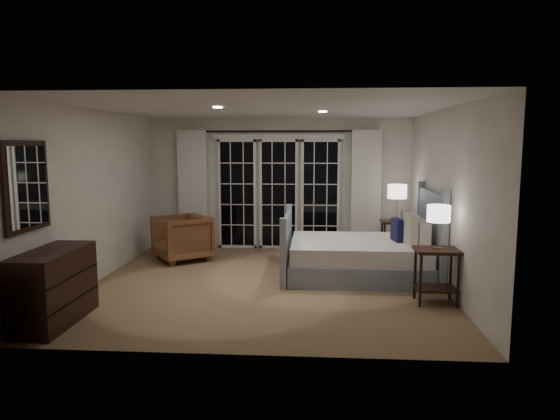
# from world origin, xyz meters

# --- Properties ---
(floor) EXTENTS (5.00, 5.00, 0.00)m
(floor) POSITION_xyz_m (0.00, 0.00, 0.00)
(floor) COLOR #93754F
(floor) RESTS_ON ground
(ceiling) EXTENTS (5.00, 5.00, 0.00)m
(ceiling) POSITION_xyz_m (0.00, 0.00, 2.50)
(ceiling) COLOR silver
(ceiling) RESTS_ON wall_back
(wall_left) EXTENTS (0.02, 5.00, 2.50)m
(wall_left) POSITION_xyz_m (-2.50, 0.00, 1.25)
(wall_left) COLOR beige
(wall_left) RESTS_ON floor
(wall_right) EXTENTS (0.02, 5.00, 2.50)m
(wall_right) POSITION_xyz_m (2.50, 0.00, 1.25)
(wall_right) COLOR beige
(wall_right) RESTS_ON floor
(wall_back) EXTENTS (5.00, 0.02, 2.50)m
(wall_back) POSITION_xyz_m (0.00, 2.50, 1.25)
(wall_back) COLOR beige
(wall_back) RESTS_ON floor
(wall_front) EXTENTS (5.00, 0.02, 2.50)m
(wall_front) POSITION_xyz_m (0.00, -2.50, 1.25)
(wall_front) COLOR beige
(wall_front) RESTS_ON floor
(french_doors) EXTENTS (2.50, 0.04, 2.20)m
(french_doors) POSITION_xyz_m (0.00, 2.46, 1.09)
(french_doors) COLOR black
(french_doors) RESTS_ON wall_back
(curtain_rod) EXTENTS (3.50, 0.03, 0.03)m
(curtain_rod) POSITION_xyz_m (0.00, 2.40, 2.25)
(curtain_rod) COLOR black
(curtain_rod) RESTS_ON wall_back
(curtain_left) EXTENTS (0.55, 0.10, 2.25)m
(curtain_left) POSITION_xyz_m (-1.65, 2.38, 1.15)
(curtain_left) COLOR white
(curtain_left) RESTS_ON curtain_rod
(curtain_right) EXTENTS (0.55, 0.10, 2.25)m
(curtain_right) POSITION_xyz_m (1.65, 2.38, 1.15)
(curtain_right) COLOR white
(curtain_right) RESTS_ON curtain_rod
(downlight_a) EXTENTS (0.12, 0.12, 0.01)m
(downlight_a) POSITION_xyz_m (0.80, 0.60, 2.49)
(downlight_a) COLOR white
(downlight_a) RESTS_ON ceiling
(downlight_b) EXTENTS (0.12, 0.12, 0.01)m
(downlight_b) POSITION_xyz_m (-0.60, -0.40, 2.49)
(downlight_b) COLOR white
(downlight_b) RESTS_ON ceiling
(bed) EXTENTS (2.24, 1.61, 1.30)m
(bed) POSITION_xyz_m (1.42, 0.50, 0.33)
(bed) COLOR #8592A1
(bed) RESTS_ON floor
(nightstand_left) EXTENTS (0.54, 0.43, 0.70)m
(nightstand_left) POSITION_xyz_m (2.23, -0.76, 0.47)
(nightstand_left) COLOR black
(nightstand_left) RESTS_ON floor
(nightstand_right) EXTENTS (0.52, 0.42, 0.68)m
(nightstand_right) POSITION_xyz_m (2.13, 1.74, 0.45)
(nightstand_right) COLOR black
(nightstand_right) RESTS_ON floor
(lamp_left) EXTENTS (0.29, 0.29, 0.55)m
(lamp_left) POSITION_xyz_m (2.23, -0.76, 1.14)
(lamp_left) COLOR #B87D49
(lamp_left) RESTS_ON nightstand_left
(lamp_right) EXTENTS (0.33, 0.33, 0.64)m
(lamp_right) POSITION_xyz_m (2.13, 1.74, 1.18)
(lamp_right) COLOR #B87D49
(lamp_right) RESTS_ON nightstand_right
(armchair) EXTENTS (1.20, 1.19, 0.79)m
(armchair) POSITION_xyz_m (-1.60, 1.33, 0.39)
(armchair) COLOR brown
(armchair) RESTS_ON floor
(dresser) EXTENTS (0.50, 1.18, 0.84)m
(dresser) POSITION_xyz_m (-2.23, -1.78, 0.42)
(dresser) COLOR black
(dresser) RESTS_ON floor
(mirror) EXTENTS (0.05, 0.85, 1.00)m
(mirror) POSITION_xyz_m (-2.47, -1.78, 1.55)
(mirror) COLOR black
(mirror) RESTS_ON wall_left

